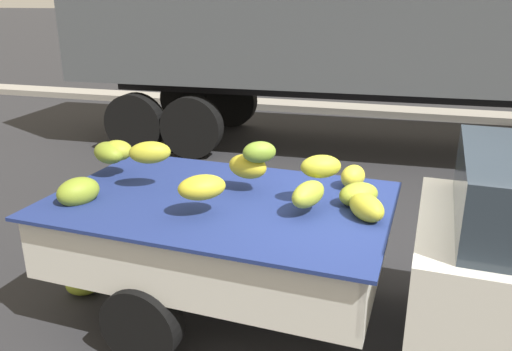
% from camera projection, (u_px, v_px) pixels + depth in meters
% --- Properties ---
extents(ground, '(220.00, 220.00, 0.00)m').
position_uv_depth(ground, '(380.00, 324.00, 4.44)').
color(ground, '#28282B').
extents(curb_strip, '(80.00, 0.80, 0.16)m').
position_uv_depth(curb_strip, '(402.00, 112.00, 12.22)').
color(curb_strip, gray).
rests_on(curb_strip, ground).
extents(pickup_truck, '(5.05, 2.08, 1.70)m').
position_uv_depth(pickup_truck, '(466.00, 257.00, 3.75)').
color(pickup_truck, silver).
rests_on(pickup_truck, ground).
extents(semi_trailer, '(12.08, 2.99, 3.95)m').
position_uv_depth(semi_trailer, '(412.00, 6.00, 8.53)').
color(semi_trailer, '#4C5156').
rests_on(semi_trailer, ground).
extents(fallen_banana_bunch_near_tailgate, '(0.37, 0.32, 0.18)m').
position_uv_depth(fallen_banana_bunch_near_tailgate, '(83.00, 285.00, 4.88)').
color(fallen_banana_bunch_near_tailgate, olive).
rests_on(fallen_banana_bunch_near_tailgate, ground).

